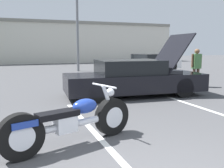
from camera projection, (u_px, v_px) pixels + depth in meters
name	position (u px, v px, depth m)	size (l,w,h in m)	color
parking_stripe_middle	(98.00, 136.00, 4.73)	(0.12, 5.56, 0.01)	white
far_building	(29.00, 41.00, 26.30)	(32.00, 4.20, 4.40)	beige
light_pole	(78.00, 14.00, 17.16)	(1.21, 0.28, 7.11)	slate
motorcycle	(71.00, 122.00, 4.23)	(2.39, 1.00, 0.99)	black
show_car_hood_open	(134.00, 78.00, 8.64)	(4.88, 2.14, 2.14)	black
parked_car_right_row	(151.00, 63.00, 17.22)	(4.82, 2.98, 1.22)	white
spectator_by_show_car	(196.00, 65.00, 10.49)	(0.52, 0.21, 1.61)	brown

